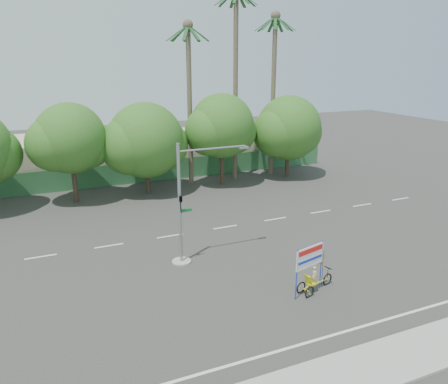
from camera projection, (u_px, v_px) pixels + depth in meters
name	position (u px, v px, depth m)	size (l,w,h in m)	color
ground	(251.00, 285.00, 22.75)	(120.00, 120.00, 0.00)	#33302D
sidewalk_near	(342.00, 377.00, 16.15)	(50.00, 2.40, 0.12)	gray
fence	(149.00, 172.00, 41.31)	(38.00, 0.08, 2.00)	#336B3D
building_left	(33.00, 161.00, 41.19)	(12.00, 8.00, 4.00)	beige
building_right	(210.00, 148.00, 48.04)	(14.00, 8.00, 3.60)	beige
tree_left	(70.00, 141.00, 34.38)	(6.66, 5.60, 8.07)	#473828
tree_center	(145.00, 143.00, 36.82)	(7.62, 6.40, 7.85)	#473828
tree_right	(221.00, 128.00, 39.23)	(6.90, 5.80, 8.36)	#473828
tree_far_right	(288.00, 130.00, 42.04)	(7.38, 6.20, 7.94)	#473828
palm_tall	(236.00, 67.00, 39.76)	(3.73, 3.79, 17.45)	#70604C
palm_mid	(274.00, 79.00, 41.59)	(3.73, 3.79, 15.45)	#70604C
palm_short	(189.00, 87.00, 38.54)	(3.73, 3.79, 14.45)	#70604C
traffic_signal	(185.00, 214.00, 24.55)	(4.72, 1.10, 7.00)	gray
trike_billboard	(312.00, 272.00, 21.80)	(2.69, 1.02, 2.72)	black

